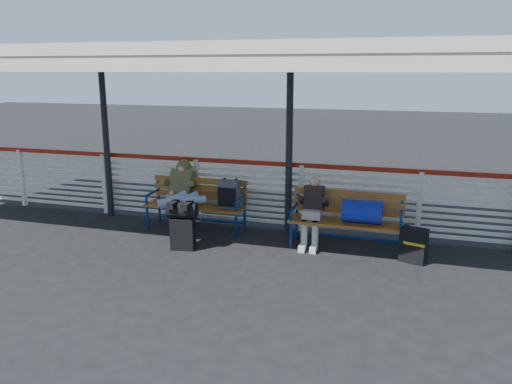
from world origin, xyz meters
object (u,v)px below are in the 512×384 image
(traveler_man, at_px, (181,196))
(luggage_stack, at_px, (183,224))
(bench_left, at_px, (208,197))
(bench_right, at_px, (355,213))
(companion_person, at_px, (312,210))
(suitcase_side, at_px, (414,245))

(traveler_man, bearing_deg, luggage_stack, -63.30)
(bench_left, relative_size, bench_right, 1.00)
(luggage_stack, height_order, companion_person, companion_person)
(traveler_man, bearing_deg, bench_right, 1.71)
(bench_right, distance_m, traveler_man, 2.99)
(luggage_stack, relative_size, suitcase_side, 1.48)
(luggage_stack, height_order, bench_right, bench_right)
(luggage_stack, relative_size, companion_person, 0.68)
(luggage_stack, xyz_separation_m, suitcase_side, (3.56, 0.47, -0.16))
(luggage_stack, relative_size, bench_left, 0.43)
(traveler_man, relative_size, companion_person, 1.43)
(bench_right, height_order, companion_person, companion_person)
(companion_person, bearing_deg, bench_right, 0.25)
(luggage_stack, height_order, suitcase_side, luggage_stack)
(bench_left, relative_size, suitcase_side, 3.41)
(bench_right, relative_size, traveler_man, 1.10)
(luggage_stack, xyz_separation_m, bench_right, (2.64, 0.78, 0.18))
(bench_left, relative_size, traveler_man, 1.10)
(companion_person, relative_size, suitcase_side, 2.17)
(suitcase_side, bearing_deg, traveler_man, -164.69)
(luggage_stack, bearing_deg, companion_person, 12.24)
(companion_person, bearing_deg, luggage_stack, -158.46)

